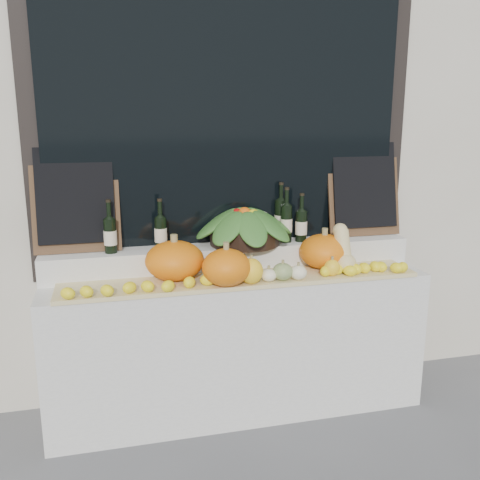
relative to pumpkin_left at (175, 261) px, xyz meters
name	(u,v)px	position (x,y,z in m)	size (l,w,h in m)	color
storefront_facade	(212,51)	(0.38, 0.78, 1.23)	(7.00, 0.94, 4.50)	beige
display_sill	(237,343)	(0.38, 0.06, -0.58)	(2.30, 0.55, 0.88)	silver
rear_tier	(231,257)	(0.38, 0.21, -0.06)	(2.30, 0.25, 0.16)	silver
straw_bedding	(242,280)	(0.38, -0.06, -0.13)	(2.10, 0.32, 0.03)	tan
pumpkin_left	(175,261)	(0.00, 0.00, 0.00)	(0.34, 0.34, 0.23)	orange
pumpkin_right	(324,251)	(0.92, 0.01, -0.01)	(0.31, 0.31, 0.21)	orange
pumpkin_center	(226,267)	(0.26, -0.17, -0.01)	(0.27, 0.27, 0.21)	orange
butternut_squash	(343,251)	(1.01, -0.07, 0.01)	(0.13, 0.20, 0.28)	#E6CC87
decorative_gourds	(269,272)	(0.51, -0.17, -0.06)	(0.76, 0.15, 0.17)	#31611D
lemon_heap	(247,278)	(0.38, -0.17, -0.08)	(2.20, 0.16, 0.06)	yellow
produce_bowl	(245,226)	(0.46, 0.20, 0.14)	(0.66, 0.66, 0.25)	black
wine_bottle_far_left	(110,235)	(-0.35, 0.18, 0.13)	(0.08, 0.08, 0.32)	black
wine_bottle_near_left	(161,232)	(-0.06, 0.21, 0.12)	(0.08, 0.08, 0.31)	black
wine_bottle_tall	(281,219)	(0.72, 0.27, 0.15)	(0.08, 0.08, 0.37)	black
wine_bottle_near_right	(286,223)	(0.74, 0.19, 0.15)	(0.08, 0.08, 0.35)	black
wine_bottle_far_right	(301,225)	(0.83, 0.19, 0.13)	(0.08, 0.08, 0.31)	black
chalkboard_left	(75,198)	(-0.54, 0.28, 0.34)	(0.50, 0.15, 0.61)	#4C331E
chalkboard_right	(364,187)	(1.30, 0.28, 0.34)	(0.50, 0.15, 0.61)	#4C331E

